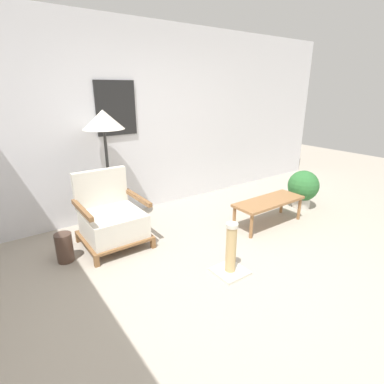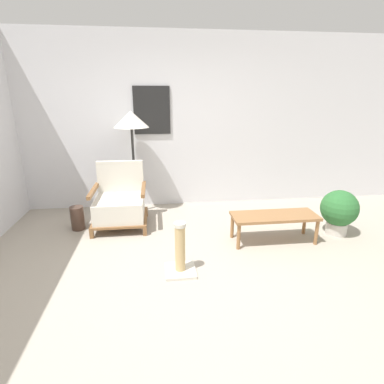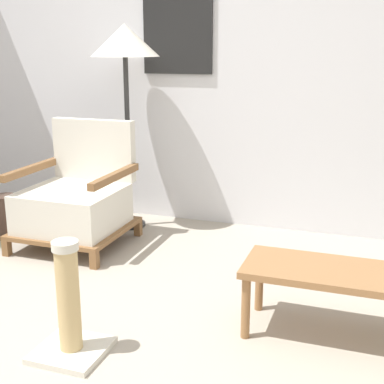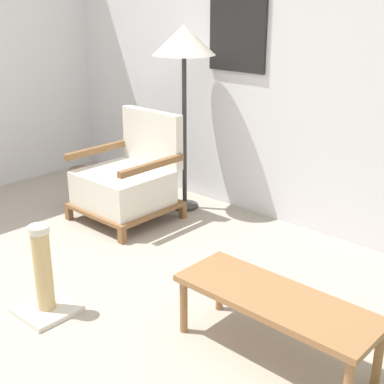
{
  "view_description": "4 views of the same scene",
  "coord_description": "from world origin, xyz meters",
  "px_view_note": "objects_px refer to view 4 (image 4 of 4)",
  "views": [
    {
      "loc": [
        -1.96,
        -1.7,
        1.81
      ],
      "look_at": [
        0.15,
        1.23,
        0.55
      ],
      "focal_mm": 28.0,
      "sensor_mm": 36.0,
      "label": 1
    },
    {
      "loc": [
        -0.3,
        -2.51,
        1.77
      ],
      "look_at": [
        0.15,
        1.23,
        0.55
      ],
      "focal_mm": 28.0,
      "sensor_mm": 36.0,
      "label": 2
    },
    {
      "loc": [
        1.18,
        -1.7,
        1.39
      ],
      "look_at": [
        0.15,
        1.23,
        0.55
      ],
      "focal_mm": 50.0,
      "sensor_mm": 36.0,
      "label": 3
    },
    {
      "loc": [
        2.4,
        -1.22,
        1.78
      ],
      "look_at": [
        0.15,
        1.23,
        0.55
      ],
      "focal_mm": 50.0,
      "sensor_mm": 36.0,
      "label": 4
    }
  ],
  "objects_px": {
    "coffee_table": "(275,304)",
    "armchair": "(128,181)",
    "floor_lamp": "(184,47)",
    "scratching_post": "(44,282)",
    "vase": "(81,186)"
  },
  "relations": [
    {
      "from": "coffee_table",
      "to": "armchair",
      "type": "bearing_deg",
      "value": 159.72
    },
    {
      "from": "floor_lamp",
      "to": "coffee_table",
      "type": "xyz_separation_m",
      "value": [
        1.78,
        -1.22,
        -1.08
      ]
    },
    {
      "from": "floor_lamp",
      "to": "coffee_table",
      "type": "height_order",
      "value": "floor_lamp"
    },
    {
      "from": "scratching_post",
      "to": "floor_lamp",
      "type": "bearing_deg",
      "value": 107.16
    },
    {
      "from": "armchair",
      "to": "scratching_post",
      "type": "xyz_separation_m",
      "value": [
        0.74,
        -1.29,
        -0.12
      ]
    },
    {
      "from": "floor_lamp",
      "to": "scratching_post",
      "type": "distance_m",
      "value": 2.21
    },
    {
      "from": "armchair",
      "to": "vase",
      "type": "bearing_deg",
      "value": -174.02
    },
    {
      "from": "armchair",
      "to": "floor_lamp",
      "type": "distance_m",
      "value": 1.19
    },
    {
      "from": "armchair",
      "to": "floor_lamp",
      "type": "bearing_deg",
      "value": 69.33
    },
    {
      "from": "armchair",
      "to": "vase",
      "type": "relative_size",
      "value": 2.68
    },
    {
      "from": "armchair",
      "to": "scratching_post",
      "type": "bearing_deg",
      "value": -60.31
    },
    {
      "from": "floor_lamp",
      "to": "vase",
      "type": "xyz_separation_m",
      "value": [
        -0.76,
        -0.55,
        -1.23
      ]
    },
    {
      "from": "floor_lamp",
      "to": "scratching_post",
      "type": "xyz_separation_m",
      "value": [
        0.55,
        -1.78,
        -1.19
      ]
    },
    {
      "from": "vase",
      "to": "scratching_post",
      "type": "bearing_deg",
      "value": -43.09
    },
    {
      "from": "vase",
      "to": "armchair",
      "type": "bearing_deg",
      "value": 5.98
    }
  ]
}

